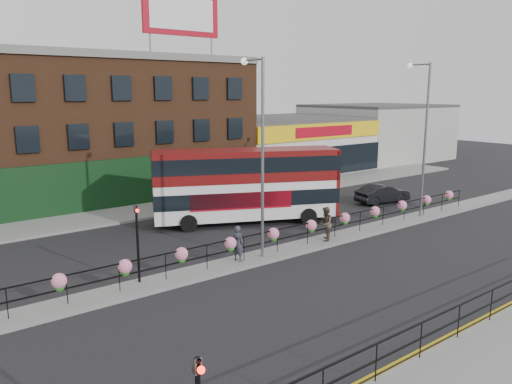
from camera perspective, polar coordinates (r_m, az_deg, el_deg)
ground at (r=25.11m, az=4.20°, el=-6.68°), size 120.00×120.00×0.00m
north_pavement at (r=34.64m, az=-9.10°, el=-1.59°), size 60.00×4.00×0.15m
median at (r=25.08m, az=4.20°, el=-6.52°), size 60.00×1.60×0.15m
yellow_line_inner at (r=19.48m, az=24.04°, el=-13.19°), size 60.00×0.10×0.01m
yellow_line_outer at (r=19.41m, az=24.52°, el=-13.32°), size 60.00×0.10×0.01m
brick_building at (r=39.66m, az=-20.04°, el=6.90°), size 25.00×12.21×10.30m
supermarket at (r=49.65m, az=2.80°, el=5.48°), size 15.00×12.25×5.30m
warehouse_east at (r=60.23m, az=13.59°, el=6.70°), size 14.50×12.00×6.30m
billboard at (r=37.97m, az=-8.53°, el=19.48°), size 6.00×0.29×4.40m
median_railing at (r=24.80m, az=4.23°, el=-4.39°), size 30.04×0.56×1.23m
south_railing at (r=17.31m, az=22.22°, el=-12.72°), size 20.04×0.05×1.12m
double_decker_bus at (r=29.64m, az=-1.09°, el=1.59°), size 11.04×6.90×4.44m
car at (r=36.46m, az=14.27°, el=-0.20°), size 2.73×4.50×1.33m
pedestrian_a at (r=22.92m, az=-2.08°, el=-5.88°), size 0.83×0.74×1.66m
pedestrian_b at (r=26.16m, az=7.94°, el=-3.63°), size 1.54×1.54×1.79m
lamp_column_west at (r=22.72m, az=0.39°, el=5.82°), size 0.33×1.61×9.15m
lamp_column_east at (r=32.19m, az=18.51°, el=7.10°), size 0.34×1.64×9.35m
traffic_light_median at (r=20.53m, az=-13.45°, el=-3.93°), size 0.15×0.28×3.65m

